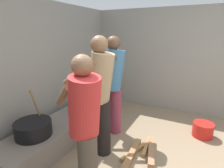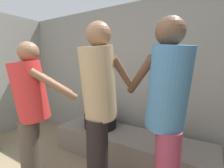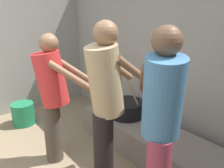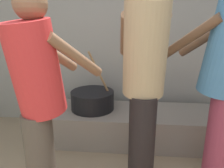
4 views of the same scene
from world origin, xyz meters
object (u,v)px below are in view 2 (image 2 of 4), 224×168
at_px(cooking_pot_main, 101,120).
at_px(cook_in_blue_shirt, 167,110).
at_px(cook_in_tan_shirt, 99,102).
at_px(cook_in_red_shirt, 31,107).

relative_size(cooking_pot_main, cook_in_blue_shirt, 0.40).
bearing_deg(cooking_pot_main, cook_in_blue_shirt, -30.76).
bearing_deg(cook_in_tan_shirt, cooking_pot_main, 124.65).
xyz_separation_m(cook_in_tan_shirt, cook_in_red_shirt, (-0.69, -0.22, -0.10)).
bearing_deg(cook_in_red_shirt, cook_in_blue_shirt, 14.04).
distance_m(cooking_pot_main, cook_in_tan_shirt, 1.04).
bearing_deg(cook_in_tan_shirt, cook_in_red_shirt, -161.96).
height_order(cooking_pot_main, cook_in_blue_shirt, cook_in_blue_shirt).
height_order(cook_in_tan_shirt, cook_in_blue_shirt, cook_in_tan_shirt).
bearing_deg(cooking_pot_main, cook_in_red_shirt, -99.89).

